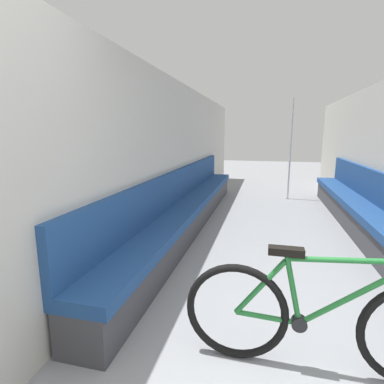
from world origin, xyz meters
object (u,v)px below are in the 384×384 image
at_px(bicycle, 322,320).
at_px(bench_seat_row_right, 371,219).
at_px(grab_pole_near, 290,151).
at_px(bench_seat_row_left, 189,208).

bearing_deg(bicycle, bench_seat_row_right, 60.00).
xyz_separation_m(bicycle, grab_pole_near, (0.14, 5.01, 0.70)).
bearing_deg(bicycle, grab_pole_near, 80.24).
bearing_deg(bench_seat_row_left, bicycle, -60.52).
bearing_deg(bench_seat_row_right, grab_pole_near, 110.07).
xyz_separation_m(bench_seat_row_left, bench_seat_row_right, (2.48, 0.00, 0.00)).
height_order(bench_seat_row_right, bicycle, bench_seat_row_right).
height_order(bicycle, grab_pole_near, grab_pole_near).
bearing_deg(bench_seat_row_left, grab_pole_near, 56.84).
height_order(bench_seat_row_left, bicycle, bench_seat_row_left).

